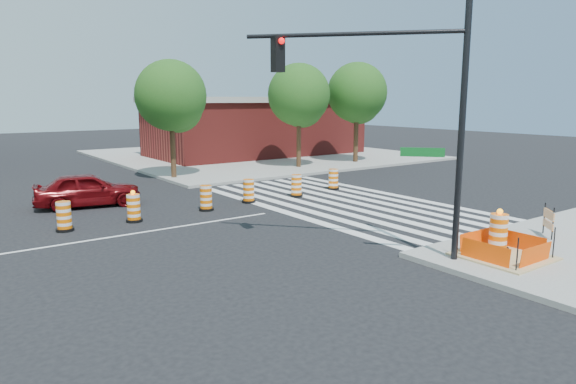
{
  "coord_description": "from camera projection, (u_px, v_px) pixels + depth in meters",
  "views": [
    {
      "loc": [
        -3.83,
        -16.56,
        4.46
      ],
      "look_at": [
        6.03,
        -2.92,
        1.4
      ],
      "focal_mm": 32.0,
      "sensor_mm": 36.0,
      "label": 1
    }
  ],
  "objects": [
    {
      "name": "median_drum_9",
      "position": [
        333.0,
        180.0,
        25.56
      ],
      "size": [
        0.6,
        0.6,
        1.02
      ],
      "color": "black",
      "rests_on": "ground"
    },
    {
      "name": "excavation_pit",
      "position": [
        503.0,
        254.0,
        14.18
      ],
      "size": [
        2.2,
        2.2,
        0.9
      ],
      "color": "tan",
      "rests_on": "ground"
    },
    {
      "name": "sidewalk_ne",
      "position": [
        256.0,
        155.0,
        40.93
      ],
      "size": [
        22.0,
        22.0,
        0.15
      ],
      "primitive_type": "cube",
      "color": "gray",
      "rests_on": "ground"
    },
    {
      "name": "red_coupe",
      "position": [
        88.0,
        190.0,
        21.48
      ],
      "size": [
        4.47,
        2.49,
        1.44
      ],
      "primitive_type": "imported",
      "rotation": [
        0.0,
        0.0,
        1.38
      ],
      "color": "#5E080B",
      "rests_on": "ground"
    },
    {
      "name": "barricade",
      "position": [
        549.0,
        219.0,
        16.22
      ],
      "size": [
        0.63,
        0.66,
        1.02
      ],
      "rotation": [
        0.0,
        0.0,
        0.81
      ],
      "color": "orange",
      "rests_on": "ground"
    },
    {
      "name": "brick_storefront",
      "position": [
        256.0,
        126.0,
        40.52
      ],
      "size": [
        16.5,
        8.5,
        4.6
      ],
      "color": "maroon",
      "rests_on": "ground"
    },
    {
      "name": "pit_drum",
      "position": [
        498.0,
        233.0,
        14.71
      ],
      "size": [
        0.63,
        0.63,
        1.24
      ],
      "color": "black",
      "rests_on": "ground"
    },
    {
      "name": "tree_north_e",
      "position": [
        357.0,
        96.0,
        35.04
      ],
      "size": [
        4.08,
        4.08,
        6.93
      ],
      "color": "#382314",
      "rests_on": "ground"
    },
    {
      "name": "median_drum_4",
      "position": [
        64.0,
        217.0,
        17.49
      ],
      "size": [
        0.6,
        0.6,
        1.02
      ],
      "color": "black",
      "rests_on": "ground"
    },
    {
      "name": "median_drum_6",
      "position": [
        206.0,
        199.0,
        20.73
      ],
      "size": [
        0.6,
        0.6,
        1.02
      ],
      "color": "black",
      "rests_on": "ground"
    },
    {
      "name": "median_drum_8",
      "position": [
        296.0,
        186.0,
        23.66
      ],
      "size": [
        0.6,
        0.6,
        1.02
      ],
      "color": "black",
      "rests_on": "ground"
    },
    {
      "name": "median_drum_7",
      "position": [
        249.0,
        192.0,
        22.32
      ],
      "size": [
        0.6,
        0.6,
        1.02
      ],
      "color": "black",
      "rests_on": "ground"
    },
    {
      "name": "signal_pole_se",
      "position": [
        400.0,
        88.0,
        13.55
      ],
      "size": [
        4.0,
        4.46,
        7.75
      ],
      "rotation": [
        0.0,
        0.0,
        2.3
      ],
      "color": "black",
      "rests_on": "ground"
    },
    {
      "name": "tree_north_c",
      "position": [
        171.0,
        100.0,
        27.98
      ],
      "size": [
        3.87,
        3.87,
        6.58
      ],
      "color": "#382314",
      "rests_on": "ground"
    },
    {
      "name": "crosswalk_east",
      "position": [
        340.0,
        202.0,
        22.52
      ],
      "size": [
        6.75,
        13.5,
        0.01
      ],
      "color": "silver",
      "rests_on": "ground"
    },
    {
      "name": "lane_centerline",
      "position": [
        80.0,
        242.0,
        16.21
      ],
      "size": [
        14.0,
        0.12,
        0.01
      ],
      "primitive_type": "cube",
      "color": "silver",
      "rests_on": "ground"
    },
    {
      "name": "ground",
      "position": [
        80.0,
        242.0,
        16.21
      ],
      "size": [
        120.0,
        120.0,
        0.0
      ],
      "primitive_type": "plane",
      "color": "black",
      "rests_on": "ground"
    },
    {
      "name": "median_drum_5",
      "position": [
        134.0,
        209.0,
        18.82
      ],
      "size": [
        0.6,
        0.6,
        1.18
      ],
      "color": "black",
      "rests_on": "ground"
    },
    {
      "name": "tree_north_d",
      "position": [
        299.0,
        98.0,
        32.37
      ],
      "size": [
        3.93,
        3.93,
        6.69
      ],
      "color": "#382314",
      "rests_on": "ground"
    }
  ]
}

